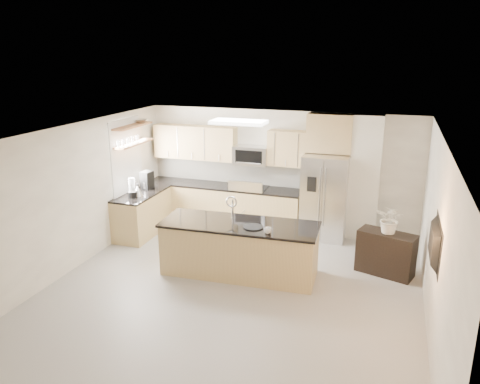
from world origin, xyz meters
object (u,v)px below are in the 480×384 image
(kettle, at_px, (138,190))
(flower_vase, at_px, (391,212))
(credenza, at_px, (386,253))
(television, at_px, (431,243))
(platter, at_px, (253,227))
(range, at_px, (249,207))
(cup, at_px, (268,231))
(bowl, at_px, (141,120))
(coffee_maker, at_px, (147,181))
(island, at_px, (240,248))
(microwave, at_px, (251,155))
(blender, at_px, (132,189))
(refrigerator, at_px, (325,197))

(kettle, distance_m, flower_vase, 5.02)
(credenza, height_order, television, television)
(kettle, relative_size, television, 0.24)
(platter, bearing_deg, range, 108.90)
(cup, relative_size, bowl, 0.35)
(television, bearing_deg, credenza, 17.74)
(credenza, bearing_deg, bowl, -171.57)
(cup, bearing_deg, coffee_maker, 151.35)
(range, relative_size, island, 0.41)
(microwave, bearing_deg, bowl, -162.65)
(blender, bearing_deg, island, -17.28)
(credenza, bearing_deg, refrigerator, 151.14)
(blender, bearing_deg, microwave, 36.46)
(range, height_order, bowl, bowl)
(cup, relative_size, blender, 0.29)
(credenza, relative_size, television, 0.90)
(island, bearing_deg, bowl, 146.58)
(range, bearing_deg, bowl, -165.58)
(range, distance_m, microwave, 1.16)
(range, xyz_separation_m, bowl, (-2.25, -0.58, 1.91))
(bowl, bearing_deg, credenza, -9.20)
(microwave, relative_size, credenza, 0.78)
(credenza, distance_m, cup, 2.24)
(refrigerator, xyz_separation_m, platter, (-0.86, -2.29, 0.06))
(cup, xyz_separation_m, flower_vase, (1.89, 1.07, 0.17))
(blender, distance_m, television, 5.85)
(flower_vase, height_order, television, television)
(microwave, distance_m, platter, 2.67)
(cup, relative_size, coffee_maker, 0.31)
(range, bearing_deg, cup, -66.33)
(island, bearing_deg, blender, 159.92)
(island, relative_size, kettle, 10.90)
(island, distance_m, cup, 0.83)
(kettle, height_order, flower_vase, flower_vase)
(cup, bearing_deg, television, -14.28)
(range, bearing_deg, island, -76.93)
(refrigerator, bearing_deg, platter, -110.63)
(refrigerator, bearing_deg, blender, -159.95)
(cup, distance_m, bowl, 4.11)
(island, xyz_separation_m, bowl, (-2.76, 1.64, 1.91))
(bowl, relative_size, television, 0.32)
(island, height_order, coffee_maker, island)
(credenza, bearing_deg, blender, -162.54)
(television, bearing_deg, microwave, 47.25)
(microwave, height_order, bowl, bowl)
(island, xyz_separation_m, platter, (0.28, -0.12, 0.48))
(refrigerator, distance_m, coffee_maker, 3.83)
(coffee_maker, bearing_deg, cup, -28.65)
(refrigerator, bearing_deg, kettle, -161.50)
(blender, distance_m, flower_vase, 5.07)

